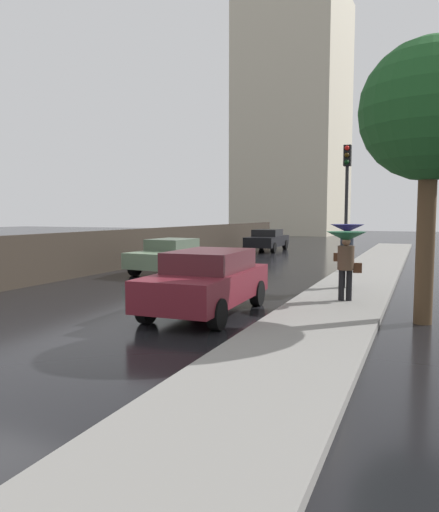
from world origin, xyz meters
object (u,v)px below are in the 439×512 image
at_px(car_maroon_mid_road, 208,280).
at_px(traffic_light, 347,185).
at_px(car_black_near_kerb, 267,240).
at_px(pedestrian_with_umbrella_near, 346,247).
at_px(car_green_far_ahead, 172,255).
at_px(pedestrian_with_umbrella_far, 347,238).
at_px(street_tree_near, 430,113).

height_order(car_maroon_mid_road, traffic_light, traffic_light).
height_order(car_black_near_kerb, pedestrian_with_umbrella_near, pedestrian_with_umbrella_near).
relative_size(car_black_near_kerb, traffic_light, 0.97).
xyz_separation_m(car_maroon_mid_road, pedestrian_with_umbrella_near, (2.73, 2.07, 0.69)).
distance_m(car_maroon_mid_road, car_green_far_ahead, 7.53).
bearing_deg(pedestrian_with_umbrella_far, pedestrian_with_umbrella_near, 93.13).
bearing_deg(pedestrian_with_umbrella_far, car_maroon_mid_road, 55.02).
distance_m(car_black_near_kerb, pedestrian_with_umbrella_far, 15.48).
xyz_separation_m(car_green_far_ahead, traffic_light, (6.11, 2.05, 2.62)).
xyz_separation_m(car_green_far_ahead, pedestrian_with_umbrella_far, (6.75, -1.98, 0.87)).
height_order(pedestrian_with_umbrella_near, pedestrian_with_umbrella_far, pedestrian_with_umbrella_far).
distance_m(car_black_near_kerb, pedestrian_with_umbrella_near, 17.53).
xyz_separation_m(pedestrian_with_umbrella_far, traffic_light, (-0.63, 4.03, 1.75)).
xyz_separation_m(pedestrian_with_umbrella_far, street_tree_near, (2.04, -3.39, 2.69)).
xyz_separation_m(car_black_near_kerb, pedestrian_with_umbrella_far, (6.74, -13.91, 0.86)).
relative_size(car_black_near_kerb, pedestrian_with_umbrella_far, 2.47).
bearing_deg(pedestrian_with_umbrella_near, car_black_near_kerb, -79.75).
distance_m(pedestrian_with_umbrella_near, pedestrian_with_umbrella_far, 2.15).
distance_m(car_black_near_kerb, car_green_far_ahead, 11.93).
bearing_deg(car_maroon_mid_road, street_tree_near, 8.42).
relative_size(car_black_near_kerb, pedestrian_with_umbrella_near, 2.67).
height_order(car_green_far_ahead, street_tree_near, street_tree_near).
height_order(car_maroon_mid_road, pedestrian_with_umbrella_far, pedestrian_with_umbrella_far).
distance_m(car_maroon_mid_road, pedestrian_with_umbrella_near, 3.50).
height_order(car_black_near_kerb, pedestrian_with_umbrella_far, pedestrian_with_umbrella_far).
relative_size(pedestrian_with_umbrella_far, street_tree_near, 0.32).
bearing_deg(car_black_near_kerb, traffic_light, 119.55).
bearing_deg(car_green_far_ahead, street_tree_near, 152.76).
relative_size(car_black_near_kerb, car_green_far_ahead, 1.08).
bearing_deg(pedestrian_with_umbrella_far, car_green_far_ahead, -21.23).
bearing_deg(traffic_light, pedestrian_with_umbrella_far, -81.08).
bearing_deg(car_green_far_ahead, pedestrian_with_umbrella_far, 167.84).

